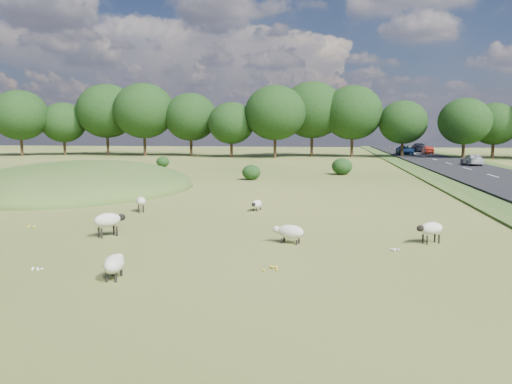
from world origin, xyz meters
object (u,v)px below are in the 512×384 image
sheep_3 (114,264)px  car_2 (428,150)px  car_0 (418,147)px  sheep_4 (141,201)px  sheep_1 (257,204)px  sheep_2 (108,220)px  car_5 (472,160)px  sheep_0 (290,232)px  car_4 (405,150)px  sheep_5 (431,229)px

sheep_3 → car_2: car_2 is taller
sheep_3 → car_2: size_ratio=0.34×
sheep_3 → car_0: 82.89m
sheep_4 → car_2: bearing=-46.1°
sheep_1 → car_2: (19.86, 58.78, 0.50)m
sheep_2 → sheep_4: (-0.93, 5.93, -0.11)m
sheep_3 → car_5: (22.24, 45.90, 0.42)m
sheep_0 → car_4: bearing=-85.4°
sheep_2 → car_5: (24.84, 40.54, 0.19)m
sheep_4 → car_0: car_0 is taller
car_5 → sheep_0: bearing=66.6°
sheep_0 → sheep_2: bearing=15.3°
sheep_1 → car_5: size_ratio=0.25×
sheep_1 → car_0: bearing=178.6°
sheep_2 → car_5: bearing=9.1°
car_5 → sheep_3: bearing=64.2°
sheep_5 → car_5: car_5 is taller
sheep_0 → sheep_3: 6.96m
sheep_2 → car_5: car_5 is taller
sheep_4 → car_5: car_5 is taller
car_2 → car_0: bearing=-90.0°
sheep_3 → car_0: (22.24, 79.85, 0.58)m
sheep_1 → sheep_2: (-4.98, -7.11, 0.31)m
car_2 → car_4: size_ratio=0.74×
car_2 → car_5: (0.00, -25.34, -0.00)m
sheep_4 → car_0: 73.25m
car_4 → car_5: (3.80, -23.98, -0.09)m
sheep_3 → sheep_4: 11.83m
sheep_4 → car_5: 43.16m
car_5 → car_4: bearing=-81.0°
sheep_4 → sheep_5: bearing=-134.7°
sheep_5 → car_4: 64.55m
sheep_0 → car_0: (17.59, 74.67, 0.57)m
sheep_4 → sheep_2: bearing=166.1°
sheep_0 → car_2: (17.59, 66.07, 0.42)m
sheep_2 → car_4: bearing=22.5°
car_0 → sheep_1: bearing=73.6°
sheep_1 → sheep_5: bearing=63.8°
sheep_5 → car_0: size_ratio=0.22×
sheep_1 → car_5: car_5 is taller
sheep_2 → car_0: car_0 is taller
sheep_0 → car_5: car_5 is taller
sheep_0 → sheep_4: sheep_4 is taller
car_0 → car_4: bearing=69.1°
sheep_1 → sheep_3: 12.69m
sheep_5 → car_4: bearing=-126.3°
sheep_5 → car_2: 66.50m
sheep_4 → car_4: bearing=-43.4°
car_0 → sheep_5: bearing=80.5°
car_4 → car_5: size_ratio=1.20×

